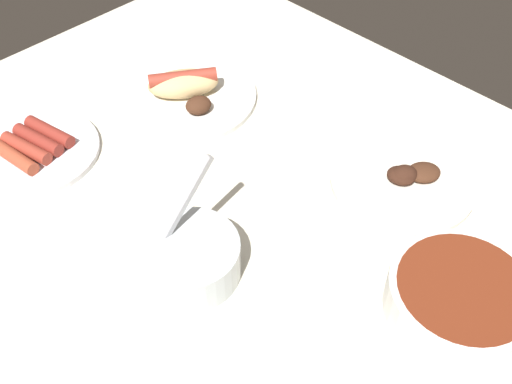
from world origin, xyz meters
TOP-DOWN VIEW (x-y plane):
  - ground_plane at (0.00, 0.00)cm, footprint 120.00×90.00cm
  - plate_grilled_meat at (-12.65, -17.22)cm, footprint 21.75×21.75cm
  - plate_hotdog_assembled at (26.31, -7.41)cm, footprint 25.02×25.02cm
  - bowl_coleslaw at (-2.26, 16.04)cm, footprint 13.27×13.72cm
  - bowl_chili at (-30.41, -3.25)cm, footprint 18.05×18.05cm
  - plate_sausages at (32.61, 18.48)cm, footprint 20.30×20.30cm

SIDE VIEW (x-z plane):
  - ground_plane at x=0.00cm, z-range -3.00..0.00cm
  - plate_grilled_meat at x=-12.65cm, z-range -1.07..2.74cm
  - plate_sausages at x=32.61cm, z-range -0.61..2.54cm
  - plate_hotdog_assembled at x=26.31cm, z-range -1.16..4.45cm
  - bowl_chili at x=-30.41cm, z-range 0.25..5.70cm
  - bowl_coleslaw at x=-2.26cm, z-range -4.46..10.60cm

